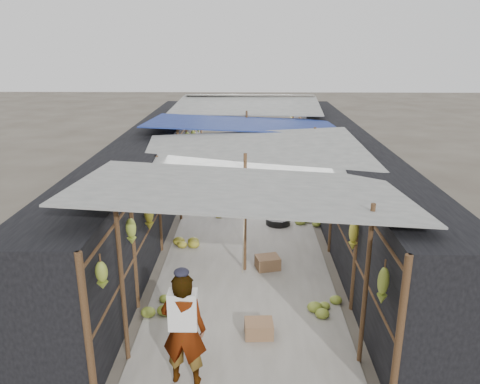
# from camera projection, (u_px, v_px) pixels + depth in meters

# --- Properties ---
(ground) EXTENTS (80.00, 80.00, 0.00)m
(ground) POSITION_uv_depth(u_px,v_px,m) (243.00, 360.00, 7.30)
(ground) COLOR #6B6356
(ground) RESTS_ON ground
(aisle_slab) EXTENTS (3.60, 16.00, 0.02)m
(aisle_slab) POSITION_uv_depth(u_px,v_px,m) (246.00, 213.00, 13.47)
(aisle_slab) COLOR #9E998E
(aisle_slab) RESTS_ON ground
(stall_left) EXTENTS (1.40, 15.00, 2.30)m
(stall_left) POSITION_uv_depth(u_px,v_px,m) (150.00, 175.00, 13.17)
(stall_left) COLOR black
(stall_left) RESTS_ON ground
(stall_right) EXTENTS (1.40, 15.00, 2.30)m
(stall_right) POSITION_uv_depth(u_px,v_px,m) (342.00, 176.00, 13.08)
(stall_right) COLOR black
(stall_right) RESTS_ON ground
(crate_near) EXTENTS (0.49, 0.40, 0.28)m
(crate_near) POSITION_uv_depth(u_px,v_px,m) (259.00, 329.00, 7.83)
(crate_near) COLOR #8C6547
(crate_near) RESTS_ON ground
(crate_mid) EXTENTS (0.58, 0.51, 0.30)m
(crate_mid) POSITION_uv_depth(u_px,v_px,m) (268.00, 263.00, 10.15)
(crate_mid) COLOR #8C6547
(crate_mid) RESTS_ON ground
(crate_back) EXTENTS (0.49, 0.43, 0.27)m
(crate_back) POSITION_uv_depth(u_px,v_px,m) (234.00, 162.00, 18.71)
(crate_back) COLOR #8C6547
(crate_back) RESTS_ON ground
(black_basin) EXTENTS (0.66, 0.66, 0.20)m
(black_basin) POSITION_uv_depth(u_px,v_px,m) (278.00, 221.00, 12.63)
(black_basin) COLOR black
(black_basin) RESTS_ON ground
(vendor_elderly) EXTENTS (0.69, 0.50, 1.76)m
(vendor_elderly) POSITION_uv_depth(u_px,v_px,m) (184.00, 329.00, 6.56)
(vendor_elderly) COLOR silver
(vendor_elderly) RESTS_ON ground
(shopper_blue) EXTENTS (0.88, 0.78, 1.51)m
(shopper_blue) POSITION_uv_depth(u_px,v_px,m) (224.00, 187.00, 13.38)
(shopper_blue) COLOR #1E2E98
(shopper_blue) RESTS_ON ground
(vendor_seated) EXTENTS (0.50, 0.59, 0.79)m
(vendor_seated) POSITION_uv_depth(u_px,v_px,m) (297.00, 193.00, 13.98)
(vendor_seated) COLOR #524E47
(vendor_seated) RESTS_ON ground
(market_canopy) EXTENTS (5.62, 15.20, 2.77)m
(market_canopy) POSITION_uv_depth(u_px,v_px,m) (247.00, 129.00, 13.06)
(market_canopy) COLOR brown
(market_canopy) RESTS_ON ground
(hanging_bananas) EXTENTS (3.95, 14.03, 0.86)m
(hanging_bananas) POSITION_uv_depth(u_px,v_px,m) (239.00, 158.00, 12.89)
(hanging_bananas) COLOR olive
(hanging_bananas) RESTS_ON ground
(floor_bananas) EXTENTS (3.93, 9.87, 0.34)m
(floor_bananas) POSITION_uv_depth(u_px,v_px,m) (224.00, 219.00, 12.67)
(floor_bananas) COLOR #9D9528
(floor_bananas) RESTS_ON ground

